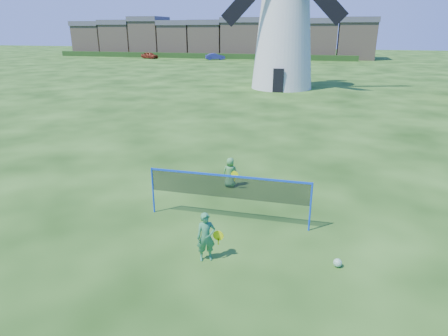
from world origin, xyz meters
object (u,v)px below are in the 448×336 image
object	(u,v)px
play_ball	(338,263)
car_left	(150,55)
windmill	(284,22)
badminton_net	(228,187)
player_boy	(230,172)
car_right	(215,57)
player_girl	(206,237)

from	to	relation	value
play_ball	car_left	distance (m)	73.58
windmill	car_left	distance (m)	45.64
badminton_net	player_boy	distance (m)	2.85
windmill	car_right	xyz separation A→B (m)	(-16.36, 33.94, -5.71)
windmill	car_left	world-z (taller)	windmill
car_right	player_boy	bearing A→B (deg)	172.52
windmill	player_girl	world-z (taller)	windmill
player_girl	play_ball	distance (m)	3.41
windmill	car_left	size ratio (longest dim) A/B	4.75
play_ball	car_left	world-z (taller)	car_left
player_boy	car_left	world-z (taller)	car_left
badminton_net	car_left	size ratio (longest dim) A/B	1.38
car_right	windmill	bearing A→B (deg)	-177.76
windmill	car_right	bearing A→B (deg)	115.74
badminton_net	car_right	distance (m)	65.59
player_boy	car_right	distance (m)	62.81
player_boy	badminton_net	bearing A→B (deg)	99.48
windmill	player_boy	size ratio (longest dim) A/B	15.07
windmill	badminton_net	bearing A→B (deg)	-86.97
player_boy	play_ball	distance (m)	5.91
windmill	player_girl	bearing A→B (deg)	-87.25
car_left	windmill	bearing A→B (deg)	-119.73
badminton_net	player_girl	xyz separation A→B (m)	(-0.03, -2.23, -0.47)
play_ball	car_right	world-z (taller)	car_right
badminton_net	play_ball	xyz separation A→B (m)	(3.29, -1.72, -1.03)
badminton_net	car_right	size ratio (longest dim) A/B	1.36
badminton_net	play_ball	world-z (taller)	badminton_net
car_left	car_right	distance (m)	13.60
windmill	badminton_net	xyz separation A→B (m)	(1.54, -29.16, -5.18)
player_girl	player_boy	xyz separation A→B (m)	(-0.54, 4.96, -0.09)
windmill	player_girl	size ratio (longest dim) A/B	13.01
windmill	car_right	world-z (taller)	windmill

